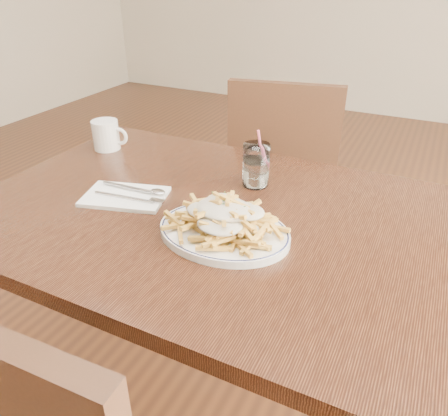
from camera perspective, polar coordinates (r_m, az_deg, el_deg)
The scene contains 9 objects.
floor at distance 1.57m, azimuth -0.78°, elevation -24.95°, with size 7.00×7.00×0.00m, color black.
table at distance 1.09m, azimuth -1.02°, elevation -4.00°, with size 1.20×0.80×0.75m.
chair_far at distance 1.83m, azimuth 7.75°, elevation 4.61°, with size 0.49×0.49×0.90m.
fries_plate at distance 0.95m, azimuth 0.00°, elevation -3.13°, with size 0.33×0.30×0.02m.
loaded_fries at distance 0.93m, azimuth 0.00°, elevation -0.73°, with size 0.25×0.21×0.07m.
napkin at distance 1.13m, azimuth -12.79°, elevation 1.47°, with size 0.20×0.13×0.01m, color white.
cutlery at distance 1.13m, azimuth -12.66°, elevation 1.98°, with size 0.21×0.09×0.01m.
water_glass at distance 1.16m, azimuth 4.20°, elevation 5.31°, with size 0.07×0.07×0.16m.
coffee_mug at distance 1.45m, azimuth -15.08°, elevation 9.20°, with size 0.12×0.08×0.09m.
Camera 1 is at (0.42, -0.81, 1.27)m, focal length 35.00 mm.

